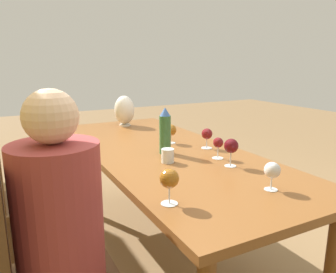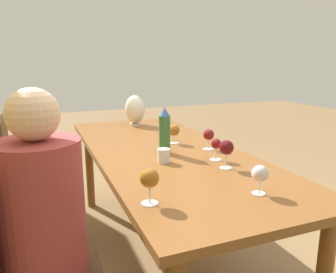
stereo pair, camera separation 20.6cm
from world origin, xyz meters
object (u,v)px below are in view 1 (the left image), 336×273
wine_glass_2 (218,144)px  person_near (64,234)px  wine_glass_0 (231,146)px  wine_glass_3 (169,179)px  wine_glass_1 (207,134)px  wine_glass_5 (171,130)px  vase (124,110)px  water_bottle (165,131)px  wine_glass_4 (272,171)px  water_tumbler (168,156)px  chair_far (23,192)px

wine_glass_2 → person_near: size_ratio=0.10×
wine_glass_0 → wine_glass_3: wine_glass_0 is taller
wine_glass_0 → person_near: person_near is taller
wine_glass_1 → wine_glass_5: (0.23, 0.15, -0.00)m
vase → person_near: size_ratio=0.21×
water_bottle → wine_glass_1: (-0.02, -0.30, -0.05)m
vase → wine_glass_2: (-1.20, -0.14, -0.05)m
water_bottle → wine_glass_5: (0.21, -0.15, -0.05)m
wine_glass_4 → wine_glass_3: bearing=80.2°
wine_glass_0 → person_near: (-0.13, 0.92, -0.22)m
wine_glass_5 → water_tumbler: bearing=149.6°
wine_glass_1 → person_near: 1.15m
vase → wine_glass_1: 1.00m
water_bottle → water_tumbler: (-0.18, 0.07, -0.10)m
water_tumbler → vase: 1.14m
wine_glass_0 → wine_glass_1: bearing=-14.7°
water_bottle → wine_glass_4: water_bottle is taller
wine_glass_0 → wine_glass_2: 0.16m
wine_glass_2 → wine_glass_4: (-0.51, 0.08, -0.00)m
water_bottle → person_near: 0.93m
water_tumbler → wine_glass_5: (0.38, -0.22, 0.05)m
wine_glass_5 → chair_far: 1.04m
water_bottle → wine_glass_3: (-0.67, 0.33, -0.03)m
water_tumbler → vase: size_ratio=0.30×
wine_glass_0 → wine_glass_1: 0.39m
wine_glass_2 → wine_glass_5: size_ratio=0.95×
water_tumbler → vase: (1.13, -0.16, 0.10)m
wine_glass_3 → wine_glass_4: wine_glass_3 is taller
wine_glass_0 → wine_glass_5: size_ratio=1.15×
wine_glass_1 → chair_far: (0.44, 1.11, -0.35)m
wine_glass_3 → vase: bearing=-14.3°
wine_glass_0 → chair_far: size_ratio=0.16×
vase → wine_glass_0: (-1.35, -0.11, -0.03)m
water_bottle → wine_glass_5: water_bottle is taller
wine_glass_4 → person_near: size_ratio=0.10×
water_tumbler → chair_far: chair_far is taller
chair_far → person_near: person_near is taller
wine_glass_4 → wine_glass_5: wine_glass_5 is taller
wine_glass_4 → water_tumbler: bearing=21.2°
water_bottle → wine_glass_1: 0.30m
wine_glass_3 → wine_glass_5: (0.88, -0.48, -0.01)m
wine_glass_2 → person_near: 1.01m
wine_glass_3 → person_near: 0.47m
wine_glass_5 → wine_glass_4: bearing=179.9°
wine_glass_1 → wine_glass_4: wine_glass_1 is taller
water_tumbler → wine_glass_1: bearing=-67.5°
vase → wine_glass_5: 0.75m
water_tumbler → wine_glass_3: wine_glass_3 is taller
wine_glass_3 → chair_far: (1.08, 0.49, -0.36)m
person_near → wine_glass_5: bearing=-50.1°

